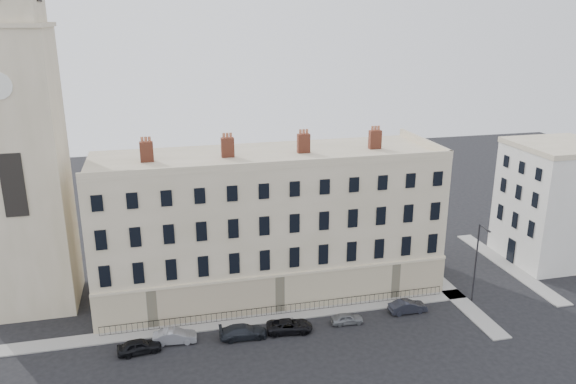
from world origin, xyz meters
The scene contains 15 objects.
ground centered at (0.00, 0.00, 0.00)m, with size 160.00×160.00×0.00m, color black.
terrace centered at (-5.97, 11.97, 7.50)m, with size 36.22×12.22×17.00m.
church_tower centered at (-30.00, 14.00, 18.66)m, with size 8.00×8.13×44.00m.
adjacent_building centered at (29.00, 11.00, 7.00)m, with size 10.00×10.00×14.00m, color silver.
pavement_terrace centered at (-10.00, 5.00, 0.06)m, with size 48.00×2.00×0.12m, color gray.
pavement_east_return centered at (13.00, 8.00, 0.06)m, with size 2.00×24.00×0.12m, color gray.
pavement_adjacent centered at (23.00, 10.00, 0.06)m, with size 2.00×20.00×0.12m, color gray.
railings centered at (-6.00, 5.40, 0.55)m, with size 35.00×0.04×0.96m.
car_a centered at (-19.80, 1.88, 0.66)m, with size 1.55×3.85×1.31m, color black.
car_b centered at (-16.64, 2.79, 0.65)m, with size 1.38×3.96×1.30m, color gray.
car_c centered at (-10.39, 2.10, 0.65)m, with size 1.82×4.47×1.30m, color black.
car_d centered at (-5.94, 2.11, 0.61)m, with size 2.03×4.41×1.22m, color black.
car_e centered at (-0.13, 2.22, 0.54)m, with size 1.28×3.18×1.08m, color slate.
car_f centered at (6.59, 2.82, 0.64)m, with size 1.36×3.89×1.28m, color #20212A.
streetlamp centered at (14.27, 3.37, 4.78)m, with size 0.25×1.87×8.62m.
Camera 1 is at (-17.21, -43.53, 28.81)m, focal length 35.00 mm.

